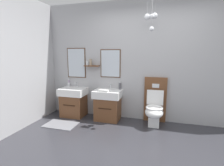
{
  "coord_description": "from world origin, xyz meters",
  "views": [
    {
      "loc": [
        0.3,
        -2.24,
        1.52
      ],
      "look_at": [
        -0.74,
        1.39,
        0.86
      ],
      "focal_mm": 27.48,
      "sensor_mm": 36.0,
      "label": 1
    }
  ],
  "objects_px": {
    "vanity_sink_left": "(74,101)",
    "toothbrush_cup": "(69,84)",
    "toilet": "(155,107)",
    "soap_dispenser": "(120,86)",
    "vanity_sink_right": "(108,104)",
    "folded_hand_towel": "(104,91)"
  },
  "relations": [
    {
      "from": "soap_dispenser",
      "to": "folded_hand_towel",
      "type": "relative_size",
      "value": 0.84
    },
    {
      "from": "vanity_sink_left",
      "to": "folded_hand_towel",
      "type": "distance_m",
      "value": 0.92
    },
    {
      "from": "folded_hand_towel",
      "to": "toothbrush_cup",
      "type": "bearing_deg",
      "value": 163.03
    },
    {
      "from": "folded_hand_towel",
      "to": "soap_dispenser",
      "type": "bearing_deg",
      "value": 50.37
    },
    {
      "from": "vanity_sink_right",
      "to": "toilet",
      "type": "height_order",
      "value": "toilet"
    },
    {
      "from": "toothbrush_cup",
      "to": "soap_dispenser",
      "type": "relative_size",
      "value": 1.07
    },
    {
      "from": "folded_hand_towel",
      "to": "vanity_sink_left",
      "type": "bearing_deg",
      "value": 169.73
    },
    {
      "from": "toilet",
      "to": "toothbrush_cup",
      "type": "distance_m",
      "value": 2.18
    },
    {
      "from": "vanity_sink_left",
      "to": "soap_dispenser",
      "type": "relative_size",
      "value": 3.74
    },
    {
      "from": "vanity_sink_right",
      "to": "folded_hand_towel",
      "type": "relative_size",
      "value": 3.13
    },
    {
      "from": "soap_dispenser",
      "to": "vanity_sink_right",
      "type": "bearing_deg",
      "value": -142.34
    },
    {
      "from": "toothbrush_cup",
      "to": "folded_hand_towel",
      "type": "relative_size",
      "value": 0.9
    },
    {
      "from": "vanity_sink_right",
      "to": "soap_dispenser",
      "type": "bearing_deg",
      "value": 37.66
    },
    {
      "from": "toothbrush_cup",
      "to": "soap_dispenser",
      "type": "bearing_deg",
      "value": 0.42
    },
    {
      "from": "soap_dispenser",
      "to": "folded_hand_towel",
      "type": "height_order",
      "value": "soap_dispenser"
    },
    {
      "from": "vanity_sink_right",
      "to": "folded_hand_towel",
      "type": "height_order",
      "value": "folded_hand_towel"
    },
    {
      "from": "vanity_sink_left",
      "to": "folded_hand_towel",
      "type": "relative_size",
      "value": 3.13
    },
    {
      "from": "toothbrush_cup",
      "to": "soap_dispenser",
      "type": "height_order",
      "value": "toothbrush_cup"
    },
    {
      "from": "vanity_sink_right",
      "to": "soap_dispenser",
      "type": "xyz_separation_m",
      "value": [
        0.24,
        0.18,
        0.4
      ]
    },
    {
      "from": "toilet",
      "to": "soap_dispenser",
      "type": "bearing_deg",
      "value": 168.07
    },
    {
      "from": "vanity_sink_left",
      "to": "toothbrush_cup",
      "type": "bearing_deg",
      "value": 142.65
    },
    {
      "from": "vanity_sink_right",
      "to": "folded_hand_towel",
      "type": "xyz_separation_m",
      "value": [
        -0.04,
        -0.15,
        0.35
      ]
    }
  ]
}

